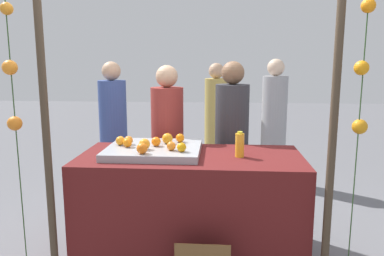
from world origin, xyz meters
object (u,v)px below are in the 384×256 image
(orange_1, at_px, (127,143))
(juice_bottle, at_px, (240,145))
(vendor_left, at_px, (168,151))
(vendor_right, at_px, (231,151))
(orange_0, at_px, (156,142))
(stall_counter, at_px, (191,207))

(orange_1, bearing_deg, juice_bottle, -1.35)
(vendor_left, distance_m, vendor_right, 0.65)
(vendor_right, bearing_deg, juice_bottle, -86.69)
(orange_0, distance_m, vendor_left, 0.70)
(orange_1, bearing_deg, vendor_left, 71.67)
(vendor_right, bearing_deg, vendor_left, 179.63)
(vendor_left, height_order, vendor_right, vendor_right)
(juice_bottle, bearing_deg, vendor_left, 133.24)
(vendor_left, bearing_deg, orange_1, -108.33)
(orange_1, height_order, vendor_right, vendor_right)
(stall_counter, xyz_separation_m, orange_0, (-0.29, 0.04, 0.55))
(stall_counter, height_order, orange_1, orange_1)
(stall_counter, relative_size, orange_1, 24.39)
(orange_1, relative_size, juice_bottle, 0.36)
(stall_counter, xyz_separation_m, orange_1, (-0.53, -0.01, 0.55))
(stall_counter, distance_m, juice_bottle, 0.68)
(stall_counter, height_order, vendor_left, vendor_left)
(vendor_left, bearing_deg, juice_bottle, -46.76)
(orange_0, height_order, juice_bottle, juice_bottle)
(stall_counter, xyz_separation_m, vendor_right, (0.36, 0.70, 0.32))
(vendor_right, bearing_deg, orange_1, -141.31)
(vendor_left, xyz_separation_m, vendor_right, (0.65, -0.00, 0.02))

